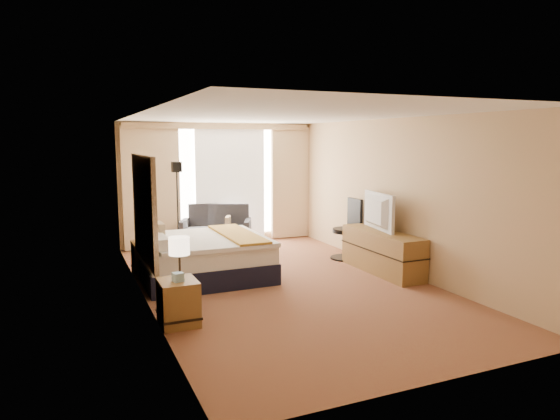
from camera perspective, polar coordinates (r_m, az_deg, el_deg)
name	(u,v)px	position (r m, az deg, el deg)	size (l,w,h in m)	color
floor	(284,284)	(7.89, 0.42, -8.46)	(4.20, 7.00, 0.02)	#541818
ceiling	(284,115)	(7.57, 0.44, 10.77)	(4.20, 7.00, 0.02)	silver
wall_back	(219,184)	(10.90, -7.03, 3.02)	(4.20, 0.02, 2.60)	tan
wall_front	(442,246)	(4.68, 18.07, -3.91)	(4.20, 0.02, 2.60)	tan
wall_left	(143,209)	(7.05, -15.38, 0.09)	(0.02, 7.00, 2.60)	tan
wall_right	(397,196)	(8.68, 13.22, 1.61)	(0.02, 7.00, 2.60)	tan
headboard	(144,209)	(7.25, -15.29, 0.15)	(0.06, 1.85, 1.50)	black
nightstand_left	(178,302)	(6.30, -11.55, -10.28)	(0.45, 0.52, 0.55)	brown
nightstand_right	(147,258)	(8.68, -14.99, -5.33)	(0.45, 0.52, 0.55)	brown
media_dresser	(382,252)	(8.68, 11.59, -4.71)	(0.50, 1.80, 0.70)	brown
window	(230,182)	(10.94, -5.73, 3.16)	(2.30, 0.02, 2.30)	white
curtains	(220,179)	(10.78, -6.89, 3.54)	(4.12, 0.19, 2.56)	beige
bed	(203,257)	(8.24, -8.79, -5.31)	(1.98, 1.81, 0.96)	black
loveseat	(217,233)	(10.54, -7.24, -2.67)	(1.62, 1.28, 0.89)	maroon
floor_lamp	(177,191)	(9.46, -11.66, 2.16)	(0.23, 0.23, 1.84)	black
desk_chair	(348,232)	(9.52, 7.80, -2.52)	(0.56, 0.56, 1.14)	black
lamp_left	(179,247)	(6.14, -11.45, -4.15)	(0.25, 0.25, 0.53)	black
lamp_right	(145,216)	(8.51, -15.21, -0.69)	(0.27, 0.27, 0.57)	black
tissue_box	(178,277)	(6.16, -11.58, -7.52)	(0.12, 0.12, 0.11)	#8CB8D8
telephone	(154,238)	(8.72, -14.24, -3.16)	(0.18, 0.14, 0.07)	black
television	(373,211)	(8.72, 10.55, -0.14)	(1.11, 0.15, 0.64)	black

